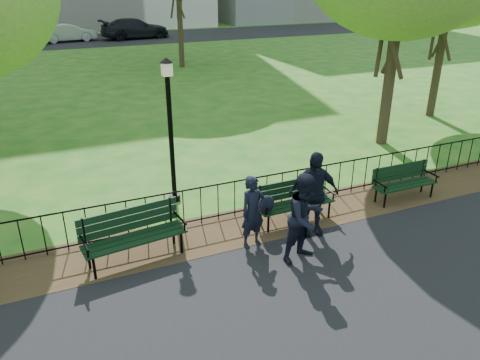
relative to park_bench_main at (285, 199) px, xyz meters
name	(u,v)px	position (x,y,z in m)	size (l,w,h in m)	color
ground	(303,255)	(-0.26, -1.27, -0.60)	(120.00, 120.00, 0.00)	#1D6219
dirt_strip	(268,221)	(-0.26, 0.23, -0.59)	(60.00, 1.60, 0.01)	#392417
far_street	(84,41)	(-0.26, 33.73, -0.60)	(70.00, 9.00, 0.01)	black
iron_fence	(259,192)	(-0.26, 0.73, -0.10)	(24.06, 0.06, 1.00)	black
park_bench_main	(285,199)	(0.00, 0.00, 0.00)	(1.86, 0.57, 1.01)	black
park_bench_left_a	(132,229)	(-3.30, -0.04, 0.03)	(2.02, 0.84, 1.11)	black
park_bench_right_a	(403,179)	(3.24, -0.04, -0.07)	(1.65, 0.52, 0.93)	black
lamppost	(170,127)	(-1.87, 2.10, 1.26)	(0.31, 0.31, 3.43)	black
person_left	(253,212)	(-1.02, -0.54, 0.16)	(0.55, 0.36, 1.51)	black
person_mid	(305,218)	(-0.32, -1.36, 0.29)	(0.86, 0.45, 1.76)	black
person_right	(313,194)	(0.33, -0.58, 0.32)	(1.07, 0.44, 1.83)	black
taxi	(12,35)	(-5.51, 32.76, 0.23)	(1.94, 4.83, 1.65)	yellow
sedan_silver	(68,33)	(-1.45, 33.43, 0.13)	(1.52, 4.35, 1.43)	#AEB0B6
sedan_dark	(135,28)	(3.93, 33.22, 0.23)	(2.31, 5.67, 1.65)	black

